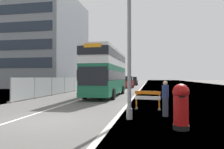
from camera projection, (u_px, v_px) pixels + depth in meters
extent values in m
cube|color=#565451|center=(40.00, 123.00, 9.28)|extent=(140.00, 280.00, 0.10)
cube|color=#B2AFA8|center=(111.00, 124.00, 8.69)|extent=(0.24, 196.00, 0.01)
cube|color=silver|center=(15.00, 120.00, 9.51)|extent=(0.16, 168.00, 0.01)
cube|color=#196042|center=(107.00, 80.00, 21.80)|extent=(2.61, 10.85, 2.75)
cube|color=silver|center=(107.00, 65.00, 21.82)|extent=(2.61, 10.85, 0.40)
cube|color=silver|center=(107.00, 57.00, 21.84)|extent=(2.59, 10.74, 1.31)
cube|color=black|center=(107.00, 76.00, 21.81)|extent=(2.64, 10.96, 0.88)
cube|color=black|center=(107.00, 57.00, 21.84)|extent=(2.62, 10.91, 0.72)
cube|color=black|center=(92.00, 76.00, 16.46)|extent=(2.39, 0.06, 1.51)
cube|color=orange|center=(93.00, 45.00, 16.49)|extent=(1.43, 0.06, 0.32)
cube|color=#196042|center=(107.00, 91.00, 21.79)|extent=(2.64, 10.96, 0.36)
cylinder|color=black|center=(85.00, 94.00, 18.72)|extent=(0.30, 1.00, 1.00)
cylinder|color=black|center=(113.00, 94.00, 18.24)|extent=(0.30, 1.00, 1.00)
cylinder|color=black|center=(101.00, 89.00, 24.96)|extent=(0.30, 1.00, 1.00)
cylinder|color=black|center=(123.00, 90.00, 24.48)|extent=(0.30, 1.00, 1.00)
cylinder|color=gray|center=(129.00, 30.00, 9.80)|extent=(0.18, 0.18, 8.46)
cylinder|color=gray|center=(129.00, 114.00, 9.75)|extent=(0.29, 0.29, 0.50)
cylinder|color=black|center=(181.00, 127.00, 7.82)|extent=(0.60, 0.60, 0.18)
cylinder|color=#AD0F0F|center=(181.00, 108.00, 7.83)|extent=(0.56, 0.56, 1.24)
sphere|color=#AD0F0F|center=(181.00, 92.00, 7.84)|extent=(0.63, 0.63, 0.63)
cube|color=black|center=(182.00, 96.00, 7.55)|extent=(0.22, 0.03, 0.07)
cube|color=orange|center=(148.00, 93.00, 12.60)|extent=(1.54, 0.27, 0.20)
cube|color=white|center=(148.00, 98.00, 12.59)|extent=(1.54, 0.27, 0.20)
cube|color=orange|center=(136.00, 101.00, 12.80)|extent=(0.08, 0.08, 1.04)
cube|color=black|center=(136.00, 109.00, 12.79)|extent=(0.19, 0.45, 0.08)
cube|color=orange|center=(159.00, 102.00, 12.38)|extent=(0.08, 0.08, 1.04)
cube|color=black|center=(159.00, 110.00, 12.37)|extent=(0.19, 0.45, 0.08)
cube|color=#A8AAAD|center=(24.00, 89.00, 17.64)|extent=(0.04, 3.26, 1.90)
cube|color=#A8AAAD|center=(44.00, 87.00, 20.98)|extent=(0.04, 3.26, 1.90)
cube|color=#A8AAAD|center=(58.00, 86.00, 24.33)|extent=(0.04, 3.26, 1.90)
cube|color=#A8AAAD|center=(69.00, 85.00, 27.67)|extent=(0.04, 3.26, 1.90)
cube|color=#A8AAAD|center=(78.00, 84.00, 31.01)|extent=(0.04, 3.26, 1.90)
cylinder|color=#939699|center=(10.00, 90.00, 15.97)|extent=(0.06, 0.06, 2.00)
cube|color=gray|center=(10.00, 102.00, 15.96)|extent=(0.44, 0.20, 0.12)
cylinder|color=#939699|center=(35.00, 88.00, 19.31)|extent=(0.06, 0.06, 2.00)
cube|color=gray|center=(34.00, 98.00, 19.30)|extent=(0.44, 0.20, 0.12)
cylinder|color=#939699|center=(52.00, 86.00, 22.65)|extent=(0.06, 0.06, 2.00)
cube|color=gray|center=(52.00, 95.00, 22.64)|extent=(0.44, 0.20, 0.12)
cylinder|color=#939699|center=(64.00, 85.00, 26.00)|extent=(0.06, 0.06, 2.00)
cube|color=gray|center=(64.00, 93.00, 25.98)|extent=(0.44, 0.20, 0.12)
cylinder|color=#939699|center=(74.00, 84.00, 29.34)|extent=(0.06, 0.06, 2.00)
cube|color=gray|center=(74.00, 91.00, 29.33)|extent=(0.44, 0.20, 0.12)
cylinder|color=#939699|center=(82.00, 83.00, 32.68)|extent=(0.06, 0.06, 2.00)
cube|color=gray|center=(82.00, 89.00, 32.67)|extent=(0.44, 0.20, 0.12)
cube|color=maroon|center=(128.00, 84.00, 38.36)|extent=(1.82, 3.90, 1.14)
cube|color=black|center=(128.00, 79.00, 38.38)|extent=(1.67, 2.15, 0.83)
cylinder|color=black|center=(134.00, 86.00, 39.38)|extent=(0.20, 0.60, 0.60)
cylinder|color=black|center=(124.00, 86.00, 39.71)|extent=(0.20, 0.60, 0.60)
cylinder|color=black|center=(132.00, 87.00, 37.00)|extent=(0.20, 0.60, 0.60)
cylinder|color=black|center=(122.00, 87.00, 37.33)|extent=(0.20, 0.60, 0.60)
cube|color=navy|center=(110.00, 83.00, 45.42)|extent=(1.72, 4.54, 1.15)
cube|color=black|center=(110.00, 78.00, 45.43)|extent=(1.59, 2.50, 0.84)
cylinder|color=black|center=(115.00, 85.00, 46.64)|extent=(0.20, 0.60, 0.60)
cylinder|color=black|center=(108.00, 85.00, 46.95)|extent=(0.20, 0.60, 0.60)
cylinder|color=black|center=(113.00, 85.00, 43.87)|extent=(0.20, 0.60, 0.60)
cylinder|color=black|center=(105.00, 85.00, 44.18)|extent=(0.20, 0.60, 0.60)
cube|color=black|center=(133.00, 82.00, 50.96)|extent=(1.84, 4.55, 1.11)
cube|color=black|center=(133.00, 78.00, 50.97)|extent=(1.69, 2.50, 0.78)
cylinder|color=black|center=(138.00, 84.00, 52.17)|extent=(0.20, 0.60, 0.60)
cylinder|color=black|center=(130.00, 84.00, 52.51)|extent=(0.20, 0.60, 0.60)
cylinder|color=black|center=(137.00, 84.00, 49.40)|extent=(0.20, 0.60, 0.60)
cylinder|color=black|center=(129.00, 84.00, 49.73)|extent=(0.20, 0.60, 0.60)
cylinder|color=#4C3D2D|center=(91.00, 78.00, 53.23)|extent=(0.43, 0.43, 3.75)
cylinder|color=#4C3D2D|center=(94.00, 70.00, 52.97)|extent=(1.94, 0.44, 1.22)
cylinder|color=#4C3D2D|center=(93.00, 73.00, 53.76)|extent=(1.12, 1.44, 1.31)
cylinder|color=#4C3D2D|center=(91.00, 73.00, 54.00)|extent=(0.44, 1.59, 1.43)
cylinder|color=#4C3D2D|center=(89.00, 69.00, 53.46)|extent=(1.02, 0.43, 1.40)
cylinder|color=#4C3D2D|center=(89.00, 72.00, 53.19)|extent=(0.86, 0.42, 1.02)
cylinder|color=#4C3D2D|center=(89.00, 69.00, 52.74)|extent=(0.89, 1.40, 1.60)
cylinder|color=#4C3D2D|center=(92.00, 71.00, 52.55)|extent=(1.34, 1.48, 1.85)
cylinder|color=#4C3D2D|center=(86.00, 78.00, 58.99)|extent=(0.34, 0.34, 3.41)
cylinder|color=#4C3D2D|center=(89.00, 72.00, 58.95)|extent=(1.66, 0.31, 1.47)
cylinder|color=#4C3D2D|center=(87.00, 74.00, 59.55)|extent=(0.12, 1.20, 1.33)
cylinder|color=#4C3D2D|center=(84.00, 72.00, 59.07)|extent=(1.65, 0.32, 1.59)
cylinder|color=#4C3D2D|center=(86.00, 74.00, 58.38)|extent=(0.25, 1.31, 0.92)
cylinder|color=#4C3D2D|center=(86.00, 77.00, 57.73)|extent=(0.41, 0.41, 4.34)
cylinder|color=#4C3D2D|center=(88.00, 71.00, 57.57)|extent=(1.36, 0.35, 1.64)
cylinder|color=#4C3D2D|center=(88.00, 70.00, 58.24)|extent=(1.19, 1.35, 1.25)
cylinder|color=#4C3D2D|center=(86.00, 69.00, 58.70)|extent=(0.90, 1.88, 1.27)
cylinder|color=#4C3D2D|center=(84.00, 67.00, 57.96)|extent=(1.55, 0.34, 1.74)
cylinder|color=#4C3D2D|center=(83.00, 69.00, 57.25)|extent=(1.30, 1.44, 1.52)
cylinder|color=#4C3D2D|center=(87.00, 70.00, 57.12)|extent=(1.15, 1.30, 1.52)
cylinder|color=#2D3342|center=(165.00, 107.00, 10.46)|extent=(0.29, 0.29, 0.94)
cylinder|color=navy|center=(165.00, 91.00, 10.47)|extent=(0.34, 0.34, 0.64)
sphere|color=beige|center=(165.00, 83.00, 10.48)|extent=(0.22, 0.22, 0.22)
cube|color=gray|center=(22.00, 44.00, 44.53)|extent=(24.31, 17.66, 18.20)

